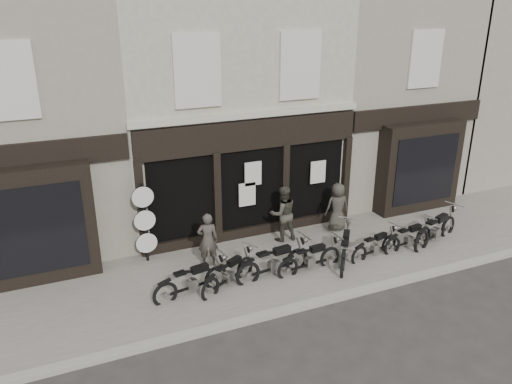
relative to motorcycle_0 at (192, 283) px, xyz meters
name	(u,v)px	position (x,y,z in m)	size (l,w,h in m)	color
ground_plane	(293,281)	(2.75, -0.34, -0.41)	(90.00, 90.00, 0.00)	#2D2B28
pavement	(279,265)	(2.75, 0.56, -0.35)	(30.00, 4.20, 0.12)	#69645C
kerb	(316,303)	(2.75, -1.59, -0.34)	(30.00, 0.25, 0.13)	gray
central_building	(218,97)	(2.75, 5.61, 3.67)	(7.30, 6.22, 8.34)	#B8B39E
neighbour_left	(18,114)	(-3.60, 5.56, 3.63)	(5.60, 6.73, 8.34)	gray
neighbour_right	(370,87)	(9.10, 5.56, 3.63)	(5.60, 6.73, 8.34)	gray
motorcycle_0	(192,283)	(0.00, 0.00, 0.00)	(2.12, 0.71, 1.02)	black
motorcycle_1	(229,276)	(1.01, 0.00, -0.02)	(1.87, 1.23, 0.98)	black
motorcycle_2	(274,265)	(2.32, -0.01, 0.03)	(2.31, 0.63, 1.11)	black
motorcycle_3	(310,261)	(3.38, -0.15, -0.01)	(2.08, 0.57, 1.00)	black
motorcycle_4	(345,251)	(4.58, -0.05, 0.02)	(1.57, 1.93, 1.08)	black
motorcycle_5	(375,248)	(5.58, -0.14, -0.04)	(1.89, 0.69, 0.92)	black
motorcycle_6	(409,239)	(6.85, -0.12, -0.03)	(1.99, 0.59, 0.96)	black
motorcycle_7	(436,232)	(7.87, -0.13, 0.04)	(2.27, 1.09, 1.13)	black
man_left	(208,240)	(0.84, 1.24, 0.51)	(0.58, 0.38, 1.60)	#3E3833
man_centre	(283,213)	(3.52, 1.89, 0.61)	(0.87, 0.68, 1.79)	#3A382F
man_right	(337,207)	(5.49, 1.86, 0.52)	(0.79, 0.51, 1.61)	#36322D
advert_sign_post	(145,226)	(-0.70, 2.18, 0.81)	(0.61, 0.39, 2.51)	black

